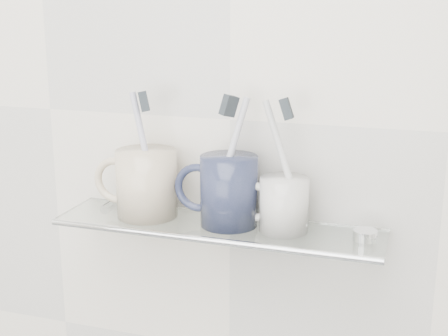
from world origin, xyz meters
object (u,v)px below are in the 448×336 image
at_px(mug_left, 147,183).
at_px(mug_center, 229,191).
at_px(shelf_glass, 217,227).
at_px(mug_right, 284,205).

distance_m(mug_left, mug_center, 0.13).
xyz_separation_m(shelf_glass, mug_right, (0.10, 0.00, 0.04)).
distance_m(shelf_glass, mug_left, 0.13).
relative_size(mug_left, mug_center, 0.99).
relative_size(mug_left, mug_right, 1.31).
bearing_deg(mug_left, mug_right, -9.14).
bearing_deg(shelf_glass, mug_center, 16.72).
relative_size(shelf_glass, mug_center, 4.70).
distance_m(mug_center, mug_right, 0.09).
bearing_deg(mug_right, mug_left, 171.52).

